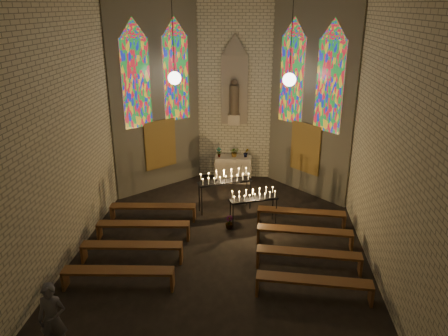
{
  "coord_description": "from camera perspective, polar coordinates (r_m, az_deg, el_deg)",
  "views": [
    {
      "loc": [
        0.96,
        -10.37,
        6.53
      ],
      "look_at": [
        -0.02,
        1.41,
        2.07
      ],
      "focal_mm": 35.0,
      "sensor_mm": 36.0,
      "label": 1
    }
  ],
  "objects": [
    {
      "name": "floor",
      "position": [
        12.29,
        -0.46,
        -11.4
      ],
      "size": [
        12.0,
        12.0,
        0.0
      ],
      "primitive_type": "plane",
      "color": "black",
      "rests_on": "ground"
    },
    {
      "name": "room",
      "position": [
        14.06,
        0.75,
        9.14
      ],
      "size": [
        8.22,
        12.43,
        7.0
      ],
      "color": "beige",
      "rests_on": "ground"
    },
    {
      "name": "altar",
      "position": [
        16.96,
        1.2,
        -0.14
      ],
      "size": [
        1.4,
        0.6,
        1.0
      ],
      "primitive_type": "cube",
      "color": "beige",
      "rests_on": "ground"
    },
    {
      "name": "flower_vase_left",
      "position": [
        16.72,
        -0.67,
        2.06
      ],
      "size": [
        0.23,
        0.18,
        0.38
      ],
      "primitive_type": "imported",
      "rotation": [
        0.0,
        0.0,
        0.25
      ],
      "color": "#4C723F",
      "rests_on": "altar"
    },
    {
      "name": "flower_vase_center",
      "position": [
        16.76,
        1.38,
        2.1
      ],
      "size": [
        0.38,
        0.34,
        0.38
      ],
      "primitive_type": "imported",
      "rotation": [
        0.0,
        0.0,
        0.17
      ],
      "color": "#4C723F",
      "rests_on": "altar"
    },
    {
      "name": "flower_vase_right",
      "position": [
        16.75,
        2.9,
        2.02
      ],
      "size": [
        0.24,
        0.21,
        0.35
      ],
      "primitive_type": "imported",
      "rotation": [
        0.0,
        0.0,
        0.36
      ],
      "color": "#4C723F",
      "rests_on": "altar"
    },
    {
      "name": "aisle_flower_pot",
      "position": [
        13.54,
        0.68,
        -7.12
      ],
      "size": [
        0.31,
        0.31,
        0.42
      ],
      "primitive_type": "imported",
      "rotation": [
        0.0,
        0.0,
        -0.41
      ],
      "color": "#4C723F",
      "rests_on": "ground"
    },
    {
      "name": "votive_stand_left",
      "position": [
        14.34,
        0.12,
        -1.43
      ],
      "size": [
        1.82,
        1.07,
        1.32
      ],
      "rotation": [
        0.0,
        0.0,
        0.39
      ],
      "color": "black",
      "rests_on": "ground"
    },
    {
      "name": "votive_stand_right",
      "position": [
        13.49,
        3.9,
        -3.76
      ],
      "size": [
        1.54,
        0.88,
        1.11
      ],
      "rotation": [
        0.0,
        0.0,
        0.37
      ],
      "color": "black",
      "rests_on": "ground"
    },
    {
      "name": "pew_left_0",
      "position": [
        14.15,
        -9.27,
        -5.18
      ],
      "size": [
        2.71,
        0.56,
        0.52
      ],
      "rotation": [
        0.0,
        0.0,
        0.07
      ],
      "color": "brown",
      "rests_on": "ground"
    },
    {
      "name": "pew_right_0",
      "position": [
        13.83,
        10.05,
        -5.87
      ],
      "size": [
        2.71,
        0.56,
        0.52
      ],
      "rotation": [
        0.0,
        0.0,
        -0.07
      ],
      "color": "brown",
      "rests_on": "ground"
    },
    {
      "name": "pew_left_1",
      "position": [
        13.12,
        -10.49,
        -7.45
      ],
      "size": [
        2.71,
        0.56,
        0.52
      ],
      "rotation": [
        0.0,
        0.0,
        0.07
      ],
      "color": "brown",
      "rests_on": "ground"
    },
    {
      "name": "pew_right_1",
      "position": [
        12.77,
        10.49,
        -8.27
      ],
      "size": [
        2.71,
        0.56,
        0.52
      ],
      "rotation": [
        0.0,
        0.0,
        -0.07
      ],
      "color": "brown",
      "rests_on": "ground"
    },
    {
      "name": "pew_left_2",
      "position": [
        12.12,
        -11.94,
        -10.09
      ],
      "size": [
        2.71,
        0.56,
        0.52
      ],
      "rotation": [
        0.0,
        0.0,
        0.07
      ],
      "color": "brown",
      "rests_on": "ground"
    },
    {
      "name": "pew_right_2",
      "position": [
        11.74,
        11.01,
        -11.1
      ],
      "size": [
        2.71,
        0.56,
        0.52
      ],
      "rotation": [
        0.0,
        0.0,
        -0.07
      ],
      "color": "brown",
      "rests_on": "ground"
    },
    {
      "name": "pew_left_3",
      "position": [
        11.15,
        -13.68,
        -13.19
      ],
      "size": [
        2.71,
        0.56,
        0.52
      ],
      "rotation": [
        0.0,
        0.0,
        0.07
      ],
      "color": "brown",
      "rests_on": "ground"
    },
    {
      "name": "pew_right_3",
      "position": [
        10.74,
        11.65,
        -14.46
      ],
      "size": [
        2.71,
        0.56,
        0.52
      ],
      "rotation": [
        0.0,
        0.0,
        -0.07
      ],
      "color": "brown",
      "rests_on": "ground"
    },
    {
      "name": "visitor",
      "position": [
        9.6,
        -21.47,
        -17.85
      ],
      "size": [
        0.59,
        0.41,
        1.54
      ],
      "primitive_type": "imported",
      "rotation": [
        0.0,
        0.0,
        0.08
      ],
      "color": "#53545E",
      "rests_on": "ground"
    }
  ]
}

